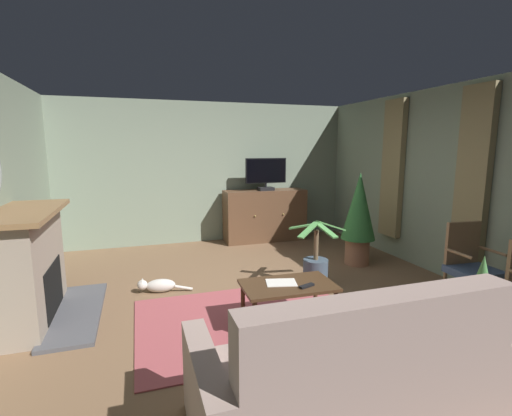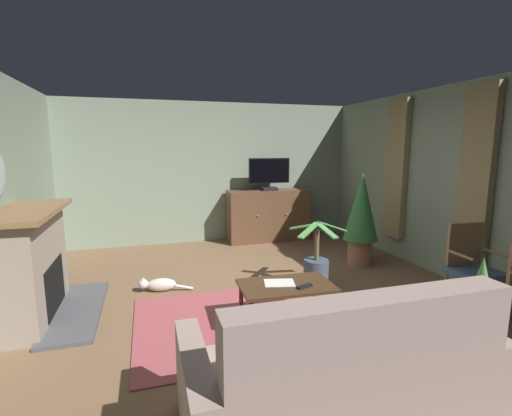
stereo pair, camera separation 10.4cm
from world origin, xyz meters
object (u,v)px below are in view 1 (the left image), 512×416
at_px(tv_remote, 307,286).
at_px(sofa_floral, 349,381).
at_px(tv_cabinet, 265,216).
at_px(coffee_table, 288,289).
at_px(potted_plant_tall_palm_by_window, 359,214).
at_px(potted_plant_on_hearth_side, 480,300).
at_px(cat, 158,285).
at_px(folded_newspaper, 281,283).
at_px(television, 266,173).
at_px(potted_plant_small_fern_corner, 316,269).
at_px(side_chair_mid_row, 470,264).
at_px(fireplace, 27,269).

height_order(tv_remote, sofa_floral, sofa_floral).
distance_m(tv_cabinet, sofa_floral, 4.84).
bearing_deg(coffee_table, potted_plant_tall_palm_by_window, 39.83).
relative_size(tv_remote, potted_plant_on_hearth_side, 0.19).
height_order(tv_remote, cat, tv_remote).
relative_size(folded_newspaper, cat, 0.45).
bearing_deg(television, potted_plant_small_fern_corner, -94.06).
relative_size(tv_remote, sofa_floral, 0.09).
height_order(coffee_table, folded_newspaper, folded_newspaper).
xyz_separation_m(folded_newspaper, sofa_floral, (-0.12, -1.45, -0.11)).
bearing_deg(cat, sofa_floral, -69.08).
distance_m(coffee_table, potted_plant_on_hearth_side, 1.69).
bearing_deg(side_chair_mid_row, sofa_floral, -153.14).
xyz_separation_m(sofa_floral, potted_plant_tall_palm_by_window, (1.96, 2.89, 0.46)).
xyz_separation_m(fireplace, potted_plant_tall_palm_by_window, (4.28, 0.56, 0.23)).
bearing_deg(tv_cabinet, fireplace, -145.04).
bearing_deg(cat, potted_plant_tall_palm_by_window, 3.99).
bearing_deg(folded_newspaper, side_chair_mid_row, 5.06).
height_order(fireplace, sofa_floral, fireplace).
relative_size(potted_plant_small_fern_corner, cat, 1.30).
distance_m(tv_cabinet, potted_plant_small_fern_corner, 2.47).
bearing_deg(tv_remote, cat, -65.58).
bearing_deg(tv_remote, fireplace, -40.91).
xyz_separation_m(television, coffee_table, (-0.92, -3.26, -0.92)).
xyz_separation_m(fireplace, sofa_floral, (2.32, -2.33, -0.23)).
bearing_deg(coffee_table, tv_remote, -43.31).
bearing_deg(potted_plant_on_hearth_side, side_chair_mid_row, 46.47).
height_order(sofa_floral, potted_plant_small_fern_corner, sofa_floral).
height_order(sofa_floral, potted_plant_tall_palm_by_window, potted_plant_tall_palm_by_window).
bearing_deg(folded_newspaper, cat, 146.64).
height_order(tv_cabinet, side_chair_mid_row, tv_cabinet).
bearing_deg(fireplace, folded_newspaper, -19.81).
relative_size(television, potted_plant_on_hearth_side, 0.89).
relative_size(television, coffee_table, 0.84).
xyz_separation_m(tv_cabinet, side_chair_mid_row, (1.12, -3.59, 0.05)).
relative_size(fireplace, folded_newspaper, 5.16).
distance_m(television, side_chair_mid_row, 3.79).
bearing_deg(cat, coffee_table, -46.87).
xyz_separation_m(tv_cabinet, television, (0.00, -0.05, 0.83)).
bearing_deg(potted_plant_on_hearth_side, sofa_floral, -164.73).
xyz_separation_m(tv_cabinet, potted_plant_small_fern_corner, (-0.17, -2.46, -0.23)).
bearing_deg(potted_plant_tall_palm_by_window, folded_newspaper, -141.92).
height_order(television, potted_plant_tall_palm_by_window, television).
distance_m(sofa_floral, potted_plant_small_fern_corner, 2.44).
relative_size(television, sofa_floral, 0.40).
height_order(potted_plant_on_hearth_side, potted_plant_small_fern_corner, potted_plant_on_hearth_side).
bearing_deg(folded_newspaper, tv_remote, -28.47).
relative_size(tv_cabinet, potted_plant_on_hearth_side, 1.77).
distance_m(folded_newspaper, potted_plant_tall_palm_by_window, 2.36).
bearing_deg(fireplace, side_chair_mid_row, -14.84).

